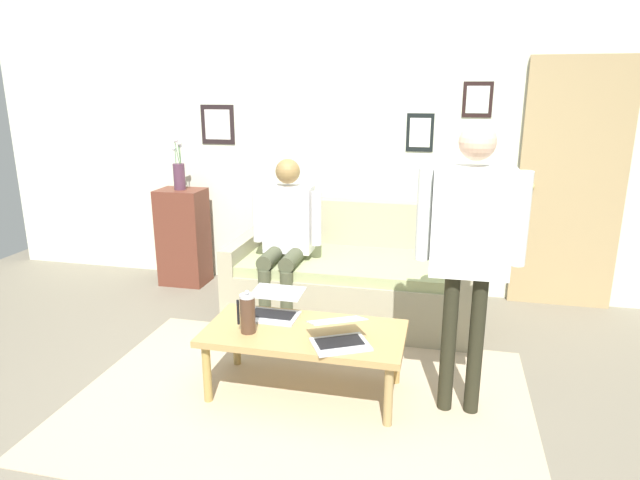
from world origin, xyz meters
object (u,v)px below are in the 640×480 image
side_shelf (184,237)px  french_press (248,313)px  couch (352,279)px  laptop_center (339,336)px  person_seated (286,232)px  laptop_left (274,308)px  flower_vase (179,174)px  interior_door (571,187)px  person_standing (470,236)px  coffee_table (304,337)px

side_shelf → french_press: bearing=126.6°
couch → laptop_center: size_ratio=4.57×
person_seated → french_press: bearing=95.2°
laptop_left → flower_vase: flower_vase is taller
laptop_left → side_shelf: side_shelf is taller
couch → laptop_left: bearing=73.5°
couch → french_press: (0.39, 1.36, 0.23)m
french_press → person_seated: person_seated is taller
french_press → laptop_center: bearing=178.0°
interior_door → french_press: interior_door is taller
french_press → side_shelf: bearing=-53.4°
laptop_left → french_press: bearing=76.3°
laptop_left → side_shelf: size_ratio=0.39×
person_standing → person_seated: 1.70m
french_press → person_standing: person_standing is taller
coffee_table → side_shelf: 2.29m
couch → coffee_table: 1.26m
flower_vase → couch: bearing=167.3°
laptop_left → coffee_table: bearing=143.6°
coffee_table → side_shelf: (1.60, -1.63, 0.08)m
coffee_table → couch: bearing=-93.3°
couch → laptop_center: 1.39m
side_shelf → person_seated: 1.36m
laptop_center → french_press: bearing=-2.0°
coffee_table → laptop_center: (-0.23, 0.12, 0.09)m
couch → person_seated: (0.49, 0.23, 0.42)m
person_standing → laptop_center: bearing=11.3°
couch → coffee_table: bearing=86.7°
interior_door → laptop_left: (2.01, 1.68, -0.57)m
person_seated → interior_door: bearing=-159.1°
person_seated → person_standing: bearing=142.6°
side_shelf → person_seated: bearing=153.0°
interior_door → coffee_table: 2.65m
couch → side_shelf: bearing=-12.7°
laptop_center → side_shelf: 2.54m
interior_door → laptop_left: interior_door is taller
laptop_left → flower_vase: (1.36, -1.45, 0.58)m
couch → french_press: 1.43m
laptop_left → person_standing: 1.31m
flower_vase → person_seated: size_ratio=0.36×
couch → laptop_center: couch is taller
french_press → person_seated: (0.10, -1.13, 0.20)m
french_press → flower_vase: 2.22m
interior_door → laptop_left: bearing=40.0°
french_press → couch: bearing=-105.9°
french_press → person_seated: size_ratio=0.21×
interior_door → flower_vase: size_ratio=4.40×
person_standing → side_shelf: bearing=-32.8°
side_shelf → flower_vase: size_ratio=1.94×
interior_door → couch: 1.94m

